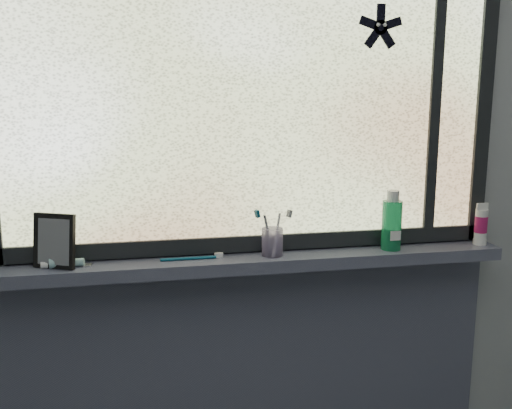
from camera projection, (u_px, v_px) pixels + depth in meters
The scene contains 14 objects.
wall_back at pixel (252, 180), 1.81m from camera, with size 3.00×0.01×2.50m, color #9EA3A8.
windowsill at pixel (256, 262), 1.79m from camera, with size 1.62×0.14×0.04m, color #484B61.
sill_apron at pixel (253, 401), 1.94m from camera, with size 1.62×0.02×0.98m, color #484B61.
window_pane at pixel (253, 90), 1.73m from camera, with size 1.50×0.01×1.00m, color silver.
frame_bottom at pixel (253, 243), 1.82m from camera, with size 1.60×0.03×0.05m, color black.
frame_right at pixel (484, 90), 1.88m from camera, with size 0.05×0.03×1.10m, color black.
frame_mullion at pixel (435, 90), 1.84m from camera, with size 0.04×0.03×1.00m, color black.
starfish_sticker at pixel (380, 27), 1.76m from camera, with size 0.15×0.02×0.15m, color black, non-canonical shape.
vanity_mirror at pixel (54, 241), 1.65m from camera, with size 0.13×0.06×0.16m, color black.
toothpaste_tube at pixel (65, 262), 1.66m from camera, with size 0.17×0.04×0.03m, color silver, non-canonical shape.
toothbrush_cup at pixel (272, 242), 1.78m from camera, with size 0.07×0.07×0.09m, color #AB9ACB.
toothbrush_lying at pixel (188, 258), 1.74m from camera, with size 0.21×0.02×0.01m, color navy, non-canonical shape.
mouthwash_bottle at pixel (392, 220), 1.84m from camera, with size 0.06×0.06×0.16m, color #1D995C.
cream_tube at pixel (481, 222), 1.91m from camera, with size 0.04×0.04×0.10m, color silver.
Camera 1 is at (-0.33, -0.46, 1.52)m, focal length 40.00 mm.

